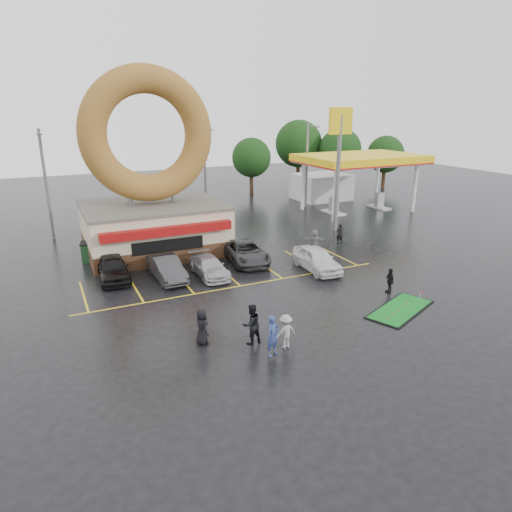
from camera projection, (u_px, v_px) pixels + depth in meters
name	position (u px, v px, depth m)	size (l,w,h in m)	color
ground	(265.00, 307.00, 25.46)	(120.00, 120.00, 0.00)	black
donut_shop	(152.00, 193.00, 33.98)	(10.20, 8.70, 13.50)	#472B19
gas_station	(342.00, 172.00, 50.43)	(12.30, 13.65, 5.90)	silver
shell_sign	(339.00, 147.00, 38.76)	(2.20, 0.36, 10.60)	slate
streetlight_left	(46.00, 182.00, 37.00)	(0.40, 2.21, 9.00)	slate
streetlight_mid	(205.00, 171.00, 43.56)	(0.40, 2.21, 9.00)	slate
streetlight_right	(307.00, 163.00, 49.31)	(0.40, 2.21, 9.00)	slate
tree_far_a	(340.00, 150.00, 60.19)	(5.60, 5.60, 8.00)	#332114
tree_far_b	(386.00, 154.00, 61.12)	(4.90, 4.90, 7.00)	#332114
tree_far_c	(299.00, 144.00, 61.79)	(6.30, 6.30, 9.00)	#332114
tree_far_d	(251.00, 158.00, 57.22)	(4.90, 4.90, 7.00)	#332114
car_black	(113.00, 268.00, 29.26)	(1.85, 4.61, 1.57)	black
car_dgrey	(167.00, 268.00, 29.31)	(1.56, 4.46, 1.47)	#303032
car_silver	(209.00, 267.00, 29.93)	(1.76, 4.32, 1.25)	#A8A8AD
car_grey	(245.00, 252.00, 32.60)	(2.47, 5.36, 1.49)	#313134
car_white	(317.00, 259.00, 30.93)	(1.86, 4.62, 1.57)	silver
person_blue	(273.00, 336.00, 20.21)	(0.70, 0.46, 1.93)	navy
person_blackjkt	(251.00, 324.00, 21.25)	(0.95, 0.74, 1.95)	black
person_hoodie	(286.00, 331.00, 20.89)	(1.06, 0.61, 1.65)	gray
person_bystander	(202.00, 327.00, 21.21)	(0.85, 0.55, 1.74)	black
person_cameraman	(390.00, 280.00, 27.17)	(0.90, 0.37, 1.53)	black
person_walker_near	(314.00, 241.00, 34.90)	(1.60, 0.51, 1.73)	gray
person_walker_far	(340.00, 234.00, 36.89)	(0.61, 0.40, 1.66)	black
dumpster	(95.00, 252.00, 32.96)	(1.80, 1.20, 1.30)	#1C4925
putting_green	(400.00, 309.00, 25.03)	(4.99, 3.62, 0.57)	black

